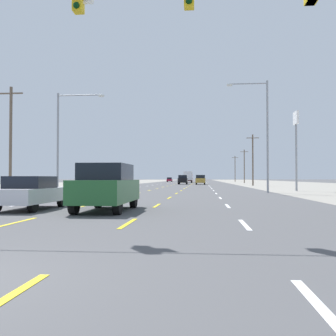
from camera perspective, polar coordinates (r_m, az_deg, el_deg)
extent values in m
plane|color=#4C4C4F|center=(70.66, 1.81, -2.60)|extent=(572.00, 572.00, 0.00)
cube|color=gray|center=(76.17, -17.13, -2.45)|extent=(28.00, 440.00, 0.01)
cube|color=gray|center=(73.53, 21.47, -2.45)|extent=(28.00, 440.00, 0.01)
cube|color=white|center=(21.20, -20.89, -5.12)|extent=(0.14, 2.60, 0.01)
cube|color=white|center=(28.13, -14.17, -4.25)|extent=(0.14, 2.60, 0.01)
cube|color=white|center=(35.29, -10.15, -3.70)|extent=(0.14, 2.60, 0.01)
cube|color=white|center=(42.57, -7.50, -3.32)|extent=(0.14, 2.60, 0.01)
cube|color=white|center=(49.91, -5.63, -3.05)|extent=(0.14, 2.60, 0.01)
cube|color=white|center=(57.30, -4.24, -2.85)|extent=(0.14, 2.60, 0.01)
cube|color=white|center=(64.71, -3.16, -2.70)|extent=(0.14, 2.60, 0.01)
cube|color=white|center=(72.14, -2.31, -2.57)|extent=(0.14, 2.60, 0.01)
cube|color=white|center=(79.58, -1.62, -2.47)|extent=(0.14, 2.60, 0.01)
cube|color=white|center=(87.03, -1.05, -2.38)|extent=(0.14, 2.60, 0.01)
cube|color=white|center=(94.49, -0.56, -2.31)|extent=(0.14, 2.60, 0.01)
cube|color=white|center=(101.96, -0.15, -2.25)|extent=(0.14, 2.60, 0.01)
cube|color=white|center=(109.43, 0.21, -2.20)|extent=(0.14, 2.60, 0.01)
cube|color=white|center=(116.90, 0.52, -2.15)|extent=(0.14, 2.60, 0.01)
cube|color=white|center=(124.38, 0.79, -2.11)|extent=(0.14, 2.60, 0.01)
cube|color=white|center=(131.86, 1.03, -2.07)|extent=(0.14, 2.60, 0.01)
cube|color=white|center=(139.34, 1.25, -2.04)|extent=(0.14, 2.60, 0.01)
cube|color=white|center=(146.83, 1.44, -2.01)|extent=(0.14, 2.60, 0.01)
cube|color=white|center=(154.31, 1.62, -1.98)|extent=(0.14, 2.60, 0.01)
cube|color=white|center=(161.80, 1.78, -1.96)|extent=(0.14, 2.60, 0.01)
cube|color=white|center=(169.29, 1.92, -1.94)|extent=(0.14, 2.60, 0.01)
cube|color=white|center=(176.78, 2.05, -1.92)|extent=(0.14, 2.60, 0.01)
cube|color=white|center=(184.27, 2.18, -1.90)|extent=(0.14, 2.60, 0.01)
cube|color=white|center=(191.76, 2.29, -1.88)|extent=(0.14, 2.60, 0.01)
cube|color=white|center=(199.25, 2.39, -1.87)|extent=(0.14, 2.60, 0.01)
cube|color=white|center=(206.74, 2.49, -1.85)|extent=(0.14, 2.60, 0.01)
cube|color=white|center=(214.23, 2.58, -1.84)|extent=(0.14, 2.60, 0.01)
cube|color=white|center=(221.73, 2.66, -1.83)|extent=(0.14, 2.60, 0.01)
cube|color=yellow|center=(12.95, -21.48, -7.51)|extent=(0.14, 2.60, 0.01)
cube|color=yellow|center=(19.92, -11.76, -5.43)|extent=(0.14, 2.60, 0.01)
cube|color=yellow|center=(27.18, -7.17, -4.38)|extent=(0.14, 2.60, 0.01)
cube|color=yellow|center=(34.54, -4.53, -3.77)|extent=(0.14, 2.60, 0.01)
cube|color=yellow|center=(41.95, -2.82, -3.36)|extent=(0.14, 2.60, 0.01)
cube|color=yellow|center=(49.38, -1.63, -3.08)|extent=(0.14, 2.60, 0.01)
cube|color=yellow|center=(56.84, -0.75, -2.87)|extent=(0.14, 2.60, 0.01)
cube|color=yellow|center=(64.30, -0.07, -2.71)|extent=(0.14, 2.60, 0.01)
cube|color=yellow|center=(71.77, 0.46, -2.58)|extent=(0.14, 2.60, 0.01)
cube|color=yellow|center=(79.25, 0.90, -2.47)|extent=(0.14, 2.60, 0.01)
cube|color=yellow|center=(86.73, 1.26, -2.39)|extent=(0.14, 2.60, 0.01)
cube|color=yellow|center=(94.21, 1.56, -2.31)|extent=(0.14, 2.60, 0.01)
cube|color=yellow|center=(101.70, 1.81, -2.25)|extent=(0.14, 2.60, 0.01)
cube|color=yellow|center=(109.19, 2.04, -2.20)|extent=(0.14, 2.60, 0.01)
cube|color=yellow|center=(116.68, 2.23, -2.15)|extent=(0.14, 2.60, 0.01)
cube|color=yellow|center=(124.17, 2.40, -2.11)|extent=(0.14, 2.60, 0.01)
cube|color=yellow|center=(131.66, 2.55, -2.07)|extent=(0.14, 2.60, 0.01)
cube|color=yellow|center=(139.15, 2.69, -2.04)|extent=(0.14, 2.60, 0.01)
cube|color=yellow|center=(146.65, 2.81, -2.01)|extent=(0.14, 2.60, 0.01)
cube|color=yellow|center=(154.14, 2.92, -1.98)|extent=(0.14, 2.60, 0.01)
cube|color=yellow|center=(161.64, 3.02, -1.96)|extent=(0.14, 2.60, 0.01)
cube|color=yellow|center=(169.13, 3.11, -1.94)|extent=(0.14, 2.60, 0.01)
cube|color=yellow|center=(176.63, 3.19, -1.92)|extent=(0.14, 2.60, 0.01)
cube|color=yellow|center=(184.12, 3.26, -1.90)|extent=(0.14, 2.60, 0.01)
cube|color=yellow|center=(191.62, 3.33, -1.88)|extent=(0.14, 2.60, 0.01)
cube|color=yellow|center=(199.12, 3.40, -1.87)|extent=(0.14, 2.60, 0.01)
cube|color=yellow|center=(206.61, 3.46, -1.85)|extent=(0.14, 2.60, 0.01)
cube|color=yellow|center=(214.11, 3.51, -1.84)|extent=(0.14, 2.60, 0.01)
cube|color=yellow|center=(221.61, 3.57, -1.83)|extent=(0.14, 2.60, 0.01)
cube|color=yellow|center=(11.83, -5.96, -8.19)|extent=(0.14, 2.60, 0.01)
cube|color=yellow|center=(19.21, -1.66, -5.61)|extent=(0.14, 2.60, 0.01)
cube|color=yellow|center=(26.66, 0.23, -4.45)|extent=(0.14, 2.60, 0.01)
cube|color=yellow|center=(34.13, 1.29, -3.80)|extent=(0.14, 2.60, 0.01)
cube|color=yellow|center=(41.61, 1.97, -3.38)|extent=(0.14, 2.60, 0.01)
cube|color=yellow|center=(49.10, 2.44, -3.09)|extent=(0.14, 2.60, 0.01)
cube|color=yellow|center=(56.59, 2.78, -2.87)|extent=(0.14, 2.60, 0.01)
cube|color=yellow|center=(64.08, 3.05, -2.71)|extent=(0.14, 2.60, 0.01)
cube|color=yellow|center=(71.58, 3.26, -2.58)|extent=(0.14, 2.60, 0.01)
cube|color=yellow|center=(79.07, 3.43, -2.47)|extent=(0.14, 2.60, 0.01)
cube|color=yellow|center=(86.57, 3.57, -2.38)|extent=(0.14, 2.60, 0.01)
cube|color=yellow|center=(94.07, 3.69, -2.31)|extent=(0.14, 2.60, 0.01)
cube|color=yellow|center=(101.56, 3.79, -2.25)|extent=(0.14, 2.60, 0.01)
cube|color=yellow|center=(109.06, 3.87, -2.19)|extent=(0.14, 2.60, 0.01)
cube|color=yellow|center=(116.56, 3.95, -2.15)|extent=(0.14, 2.60, 0.01)
cube|color=yellow|center=(124.06, 4.02, -2.11)|extent=(0.14, 2.60, 0.01)
cube|color=yellow|center=(131.56, 4.08, -2.07)|extent=(0.14, 2.60, 0.01)
cube|color=yellow|center=(139.05, 4.13, -2.04)|extent=(0.14, 2.60, 0.01)
cube|color=yellow|center=(146.55, 4.18, -2.01)|extent=(0.14, 2.60, 0.01)
cube|color=yellow|center=(154.05, 4.22, -1.98)|extent=(0.14, 2.60, 0.01)
cube|color=yellow|center=(161.55, 4.26, -1.96)|extent=(0.14, 2.60, 0.01)
cube|color=yellow|center=(169.05, 4.29, -1.94)|extent=(0.14, 2.60, 0.01)
cube|color=yellow|center=(176.55, 4.32, -1.92)|extent=(0.14, 2.60, 0.01)
cube|color=yellow|center=(184.05, 4.35, -1.90)|extent=(0.14, 2.60, 0.01)
cube|color=yellow|center=(191.55, 4.38, -1.88)|extent=(0.14, 2.60, 0.01)
cube|color=yellow|center=(199.05, 4.41, -1.86)|extent=(0.14, 2.60, 0.01)
cube|color=yellow|center=(206.55, 4.43, -1.85)|extent=(0.14, 2.60, 0.01)
cube|color=yellow|center=(214.05, 4.45, -1.84)|extent=(0.14, 2.60, 0.01)
cube|color=yellow|center=(221.55, 4.47, -1.82)|extent=(0.14, 2.60, 0.01)
cube|color=white|center=(4.44, 22.62, -19.53)|extent=(0.14, 2.60, 0.01)
cube|color=white|center=(11.68, 11.33, -8.26)|extent=(0.14, 2.60, 0.01)
cube|color=white|center=(19.12, 8.86, -5.61)|extent=(0.14, 2.60, 0.01)
cube|color=white|center=(26.60, 7.78, -4.44)|extent=(0.14, 2.60, 0.01)
cube|color=white|center=(34.08, 7.18, -3.79)|extent=(0.14, 2.60, 0.01)
cube|color=white|center=(41.57, 6.80, -3.37)|extent=(0.14, 2.60, 0.01)
cube|color=white|center=(49.07, 6.53, -3.08)|extent=(0.14, 2.60, 0.01)
cube|color=white|center=(56.56, 6.33, -2.87)|extent=(0.14, 2.60, 0.01)
cube|color=white|center=(64.06, 6.18, -2.70)|extent=(0.14, 2.60, 0.01)
cube|color=white|center=(71.55, 6.06, -2.57)|extent=(0.14, 2.60, 0.01)
cube|color=white|center=(79.05, 5.97, -2.47)|extent=(0.14, 2.60, 0.01)
cube|color=white|center=(86.55, 5.89, -2.38)|extent=(0.14, 2.60, 0.01)
cube|color=white|center=(94.05, 5.82, -2.31)|extent=(0.14, 2.60, 0.01)
cube|color=white|center=(101.55, 5.76, -2.24)|extent=(0.14, 2.60, 0.01)
cube|color=white|center=(109.05, 5.72, -2.19)|extent=(0.14, 2.60, 0.01)
cube|color=white|center=(116.54, 5.67, -2.14)|extent=(0.14, 2.60, 0.01)
cube|color=white|center=(124.04, 5.63, -2.10)|extent=(0.14, 2.60, 0.01)
cube|color=white|center=(131.54, 5.60, -2.07)|extent=(0.14, 2.60, 0.01)
cube|color=white|center=(139.04, 5.57, -2.03)|extent=(0.14, 2.60, 0.01)
cube|color=white|center=(146.54, 5.54, -2.00)|extent=(0.14, 2.60, 0.01)
cube|color=white|center=(154.04, 5.52, -1.98)|extent=(0.14, 2.60, 0.01)
cube|color=white|center=(161.54, 5.50, -1.95)|extent=(0.14, 2.60, 0.01)
cube|color=white|center=(169.04, 5.48, -1.93)|extent=(0.14, 2.60, 0.01)
cube|color=white|center=(176.54, 5.46, -1.91)|extent=(0.14, 2.60, 0.01)
cube|color=white|center=(184.04, 5.44, -1.89)|extent=(0.14, 2.60, 0.01)
cube|color=white|center=(191.54, 5.43, -1.88)|extent=(0.14, 2.60, 0.01)
cube|color=white|center=(199.04, 5.41, -1.86)|extent=(0.14, 2.60, 0.01)
cube|color=white|center=(206.54, 5.40, -1.85)|extent=(0.14, 2.60, 0.01)
cube|color=white|center=(214.04, 5.39, -1.83)|extent=(0.14, 2.60, 0.01)
cube|color=white|center=(221.54, 5.38, -1.82)|extent=(0.14, 2.60, 0.01)
sphere|color=black|center=(12.41, 3.13, 23.61)|extent=(0.20, 0.20, 0.20)
sphere|color=black|center=(12.97, -13.49, 22.49)|extent=(0.20, 0.20, 0.20)
cube|color=#235B2D|center=(16.39, -9.10, -3.38)|extent=(1.98, 4.90, 0.92)
cube|color=black|center=(16.33, -9.13, -0.58)|extent=(1.82, 2.70, 0.68)
cylinder|color=black|center=(18.27, -10.36, -4.62)|extent=(0.26, 0.76, 0.76)
cylinder|color=black|center=(17.90, -5.15, -4.71)|extent=(0.26, 0.76, 0.76)
cylinder|color=black|center=(15.02, -13.82, -5.29)|extent=(0.26, 0.76, 0.76)
cylinder|color=black|center=(14.57, -7.53, -5.44)|extent=(0.26, 0.76, 0.76)
cube|color=silver|center=(17.97, -19.64, -3.81)|extent=(1.80, 4.50, 0.62)
cube|color=black|center=(17.87, -19.75, -2.00)|extent=(1.62, 2.10, 0.52)
cylinder|color=black|center=(19.72, -19.80, -4.50)|extent=(0.22, 0.64, 0.64)
cylinder|color=black|center=(19.12, -15.59, -4.63)|extent=(0.22, 0.64, 0.64)
cylinder|color=black|center=(16.26, -19.46, -5.17)|extent=(0.22, 0.64, 0.64)
cube|color=#B28C33|center=(79.29, 4.85, -1.86)|extent=(1.98, 4.90, 0.92)
cube|color=black|center=(79.24, 4.85, -1.29)|extent=(1.82, 2.70, 0.68)
cylinder|color=black|center=(81.00, 4.26, -2.18)|extent=(0.26, 0.76, 0.76)
cylinder|color=black|center=(81.00, 5.45, -2.18)|extent=(0.26, 0.76, 0.76)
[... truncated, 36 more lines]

